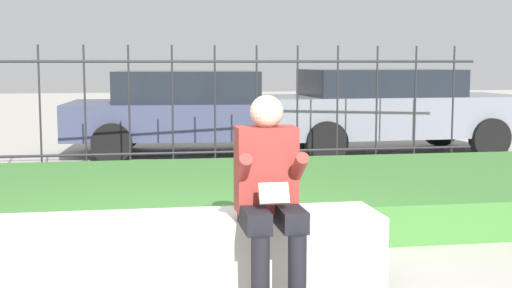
% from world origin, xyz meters
% --- Properties ---
extents(ground_plane, '(60.00, 60.00, 0.00)m').
position_xyz_m(ground_plane, '(0.00, 0.00, 0.00)').
color(ground_plane, '#A8A399').
extents(stone_bench, '(3.16, 0.57, 0.47)m').
position_xyz_m(stone_bench, '(-0.17, 0.00, 0.21)').
color(stone_bench, beige).
rests_on(stone_bench, ground_plane).
extents(person_seated_reader, '(0.42, 0.73, 1.27)m').
position_xyz_m(person_seated_reader, '(0.61, -0.32, 0.70)').
color(person_seated_reader, black).
rests_on(person_seated_reader, ground_plane).
extents(grass_berm, '(10.49, 3.06, 0.34)m').
position_xyz_m(grass_berm, '(0.00, 2.23, 0.17)').
color(grass_berm, '#3D7533').
rests_on(grass_berm, ground_plane).
extents(iron_fence, '(8.49, 0.03, 1.68)m').
position_xyz_m(iron_fence, '(-0.00, 4.31, 0.88)').
color(iron_fence, '#232326').
rests_on(iron_fence, ground_plane).
extents(car_parked_center, '(4.16, 2.24, 1.33)m').
position_xyz_m(car_parked_center, '(0.74, 6.68, 0.71)').
color(car_parked_center, '#383D56').
rests_on(car_parked_center, ground_plane).
extents(car_parked_right, '(4.29, 2.00, 1.35)m').
position_xyz_m(car_parked_right, '(3.77, 6.26, 0.73)').
color(car_parked_right, slate).
rests_on(car_parked_right, ground_plane).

